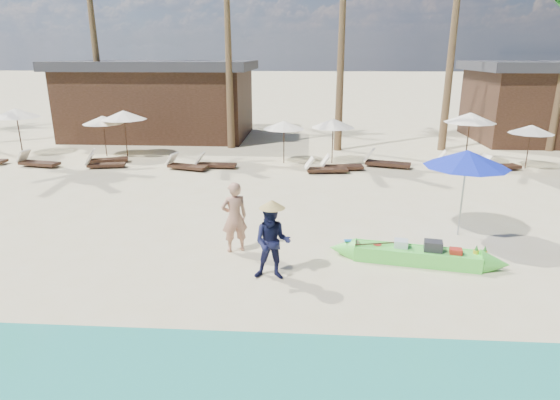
{
  "coord_description": "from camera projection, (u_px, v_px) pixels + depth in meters",
  "views": [
    {
      "loc": [
        0.73,
        -9.65,
        4.74
      ],
      "look_at": [
        -0.02,
        2.0,
        1.05
      ],
      "focal_mm": 30.0,
      "sensor_mm": 36.0,
      "label": 1
    }
  ],
  "objects": [
    {
      "name": "ground",
      "position": [
        275.0,
        270.0,
        10.65
      ],
      "size": [
        240.0,
        240.0,
        0.0
      ],
      "primitive_type": "plane",
      "color": "beige",
      "rests_on": "ground"
    },
    {
      "name": "green_canoe",
      "position": [
        416.0,
        255.0,
        10.99
      ],
      "size": [
        4.55,
        1.13,
        0.58
      ],
      "rotation": [
        0.0,
        0.0,
        -0.18
      ],
      "color": "#53E545",
      "rests_on": "ground"
    },
    {
      "name": "tourist",
      "position": [
        234.0,
        217.0,
        11.44
      ],
      "size": [
        0.77,
        0.65,
        1.78
      ],
      "primitive_type": "imported",
      "rotation": [
        0.0,
        0.0,
        3.55
      ],
      "color": "tan",
      "rests_on": "ground"
    },
    {
      "name": "vendor_green",
      "position": [
        272.0,
        242.0,
        10.05
      ],
      "size": [
        0.84,
        0.67,
        1.68
      ],
      "primitive_type": "imported",
      "rotation": [
        0.0,
        0.0,
        -0.04
      ],
      "color": "#131536",
      "rests_on": "ground"
    },
    {
      "name": "blue_umbrella",
      "position": [
        467.0,
        158.0,
        12.11
      ],
      "size": [
        2.18,
        2.18,
        2.35
      ],
      "color": "#99999E",
      "rests_on": "ground"
    },
    {
      "name": "resort_parasol_2",
      "position": [
        16.0,
        113.0,
        22.13
      ],
      "size": [
        2.17,
        2.17,
        2.24
      ],
      "color": "#3A2218",
      "rests_on": "ground"
    },
    {
      "name": "resort_parasol_3",
      "position": [
        103.0,
        120.0,
        21.9
      ],
      "size": [
        1.87,
        1.87,
        1.92
      ],
      "color": "#3A2218",
      "rests_on": "ground"
    },
    {
      "name": "lounger_3_left",
      "position": [
        37.0,
        162.0,
        20.29
      ],
      "size": [
        1.93,
        0.92,
        0.63
      ],
      "rotation": [
        0.0,
        0.0,
        -0.2
      ],
      "color": "#3A2218",
      "rests_on": "ground"
    },
    {
      "name": "lounger_3_right",
      "position": [
        106.0,
        159.0,
        20.94
      ],
      "size": [
        1.81,
        1.04,
        0.59
      ],
      "rotation": [
        0.0,
        0.0,
        0.31
      ],
      "color": "#3A2218",
      "rests_on": "ground"
    },
    {
      "name": "resort_parasol_4",
      "position": [
        124.0,
        115.0,
        21.8
      ],
      "size": [
        2.11,
        2.11,
        2.17
      ],
      "color": "#3A2218",
      "rests_on": "ground"
    },
    {
      "name": "lounger_4_left",
      "position": [
        103.0,
        164.0,
        20.05
      ],
      "size": [
        1.69,
        0.81,
        0.55
      ],
      "rotation": [
        0.0,
        0.0,
        0.2
      ],
      "color": "#3A2218",
      "rests_on": "ground"
    },
    {
      "name": "lounger_4_right",
      "position": [
        185.0,
        165.0,
        19.76
      ],
      "size": [
        1.87,
        1.04,
        0.61
      ],
      "rotation": [
        0.0,
        0.0,
        -0.3
      ],
      "color": "#3A2218",
      "rests_on": "ground"
    },
    {
      "name": "resort_parasol_5",
      "position": [
        284.0,
        125.0,
        20.51
      ],
      "size": [
        1.84,
        1.84,
        1.9
      ],
      "color": "#3A2218",
      "rests_on": "ground"
    },
    {
      "name": "lounger_5_left",
      "position": [
        214.0,
        164.0,
        20.04
      ],
      "size": [
        1.76,
        0.61,
        0.59
      ],
      "rotation": [
        0.0,
        0.0,
        -0.04
      ],
      "color": "#3A2218",
      "rests_on": "ground"
    },
    {
      "name": "resort_parasol_6",
      "position": [
        333.0,
        123.0,
        20.46
      ],
      "size": [
        1.93,
        1.93,
        1.99
      ],
      "color": "#3A2218",
      "rests_on": "ground"
    },
    {
      "name": "lounger_6_left",
      "position": [
        324.0,
        168.0,
        19.21
      ],
      "size": [
        1.81,
        0.73,
        0.6
      ],
      "rotation": [
        0.0,
        0.0,
        0.11
      ],
      "color": "#3A2218",
      "rests_on": "ground"
    },
    {
      "name": "lounger_6_right",
      "position": [
        340.0,
        166.0,
        19.66
      ],
      "size": [
        1.82,
        0.74,
        0.6
      ],
      "rotation": [
        0.0,
        0.0,
        0.11
      ],
      "color": "#3A2218",
      "rests_on": "ground"
    },
    {
      "name": "resort_parasol_7",
      "position": [
        470.0,
        118.0,
        20.33
      ],
      "size": [
        2.2,
        2.2,
        2.27
      ],
      "color": "#3A2218",
      "rests_on": "ground"
    },
    {
      "name": "lounger_7_left",
      "position": [
        385.0,
        162.0,
        20.2
      ],
      "size": [
        2.08,
        1.15,
        0.68
      ],
      "rotation": [
        0.0,
        0.0,
        -0.29
      ],
      "color": "#3A2218",
      "rests_on": "ground"
    },
    {
      "name": "lounger_7_right",
      "position": [
        457.0,
        164.0,
        19.86
      ],
      "size": [
        2.07,
        0.98,
        0.67
      ],
      "rotation": [
        0.0,
        0.0,
        -0.19
      ],
      "color": "#3A2218",
      "rests_on": "ground"
    },
    {
      "name": "resort_parasol_8",
      "position": [
        531.0,
        129.0,
        19.54
      ],
      "size": [
        1.81,
        1.81,
        1.86
      ],
      "color": "#3A2218",
      "rests_on": "ground"
    },
    {
      "name": "lounger_8_left",
      "position": [
        497.0,
        166.0,
        19.57
      ],
      "size": [
        1.96,
        1.14,
        0.64
      ],
      "rotation": [
        0.0,
        0.0,
        0.32
      ],
      "color": "#3A2218",
      "rests_on": "ground"
    },
    {
      "name": "pavilion_west",
      "position": [
        160.0,
        99.0,
        27.14
      ],
      "size": [
        10.8,
        6.6,
        4.3
      ],
      "color": "#3A2218",
      "rests_on": "ground"
    },
    {
      "name": "pavilion_east",
      "position": [
        551.0,
        101.0,
        25.79
      ],
      "size": [
        8.8,
        6.6,
        4.3
      ],
      "color": "#3A2218",
      "rests_on": "ground"
    }
  ]
}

